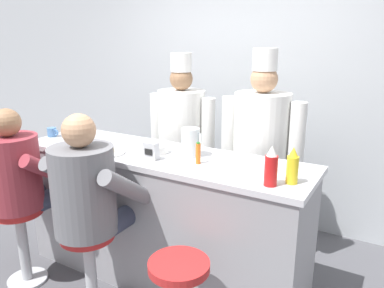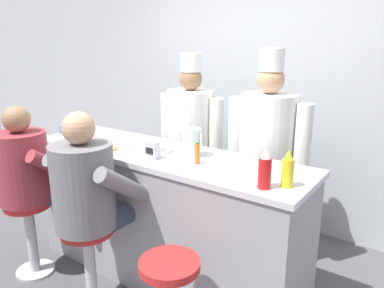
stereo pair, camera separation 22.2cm
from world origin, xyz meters
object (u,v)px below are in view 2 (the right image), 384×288
breakfast_plate (112,150)px  diner_seated_grey (88,192)px  napkin_dispenser_chrome (152,150)px  cook_in_whites_far (267,151)px  cereal_bowl (161,148)px  diner_seated_maroon (27,173)px  mustard_bottle_yellow (288,170)px  cook_in_whites_near (191,138)px  water_pitcher_clear (192,142)px  coffee_mug_blue (64,129)px  hot_sauce_bottle_orange (197,153)px  ketchup_bottle_red (265,170)px

breakfast_plate → diner_seated_grey: bearing=-68.2°
napkin_dispenser_chrome → cook_in_whites_far: cook_in_whites_far is taller
cereal_bowl → diner_seated_maroon: diner_seated_maroon is taller
mustard_bottle_yellow → cook_in_whites_near: 1.50m
cook_in_whites_near → napkin_dispenser_chrome: bearing=-72.0°
cereal_bowl → napkin_dispenser_chrome: 0.16m
cereal_bowl → diner_seated_maroon: (-0.87, -0.56, -0.21)m
breakfast_plate → diner_seated_grey: 0.42m
mustard_bottle_yellow → water_pitcher_clear: mustard_bottle_yellow is taller
coffee_mug_blue → breakfast_plate: bearing=-10.6°
water_pitcher_clear → cereal_bowl: size_ratio=1.30×
breakfast_plate → diner_seated_maroon: (-0.57, -0.36, -0.20)m
hot_sauce_bottle_orange → ketchup_bottle_red: bearing=-13.7°
coffee_mug_blue → cook_in_whites_far: cook_in_whites_far is taller
hot_sauce_bottle_orange → napkin_dispenser_chrome: size_ratio=1.23×
diner_seated_grey → diner_seated_maroon: bearing=-179.9°
coffee_mug_blue → cook_in_whites_far: (1.63, 0.71, -0.10)m
hot_sauce_bottle_orange → diner_seated_maroon: 1.37m
cereal_bowl → diner_seated_grey: diner_seated_grey is taller
cook_in_whites_far → water_pitcher_clear: bearing=-118.5°
breakfast_plate → cook_in_whites_near: 0.92m
hot_sauce_bottle_orange → cereal_bowl: hot_sauce_bottle_orange is taller
hot_sauce_bottle_orange → water_pitcher_clear: size_ratio=0.74×
diner_seated_grey → napkin_dispenser_chrome: bearing=62.8°
water_pitcher_clear → breakfast_plate: size_ratio=0.82×
ketchup_bottle_red → cereal_bowl: (-0.93, 0.20, -0.08)m
ketchup_bottle_red → mustard_bottle_yellow: bearing=44.9°
ketchup_bottle_red → hot_sauce_bottle_orange: (-0.55, 0.13, -0.04)m
water_pitcher_clear → breakfast_plate: (-0.55, -0.27, -0.09)m
ketchup_bottle_red → coffee_mug_blue: bearing=176.0°
cook_in_whites_near → cereal_bowl: bearing=-72.0°
breakfast_plate → napkin_dispenser_chrome: 0.36m
napkin_dispenser_chrome → cook_in_whites_far: (0.51, 0.79, -0.12)m
water_pitcher_clear → diner_seated_maroon: bearing=-150.9°
water_pitcher_clear → diner_seated_grey: diner_seated_grey is taller
napkin_dispenser_chrome → diner_seated_maroon: 1.04m
ketchup_bottle_red → mustard_bottle_yellow: 0.14m
napkin_dispenser_chrome → breakfast_plate: bearing=-171.1°
cereal_bowl → coffee_mug_blue: bearing=-176.6°
napkin_dispenser_chrome → cook_in_whites_near: bearing=108.0°
mustard_bottle_yellow → diner_seated_grey: (-1.18, -0.45, -0.27)m
diner_seated_maroon → cook_in_whites_far: bearing=40.0°
coffee_mug_blue → water_pitcher_clear: bearing=5.4°
ketchup_bottle_red → napkin_dispenser_chrome: bearing=176.7°
ketchup_bottle_red → diner_seated_maroon: (-1.80, -0.36, -0.29)m
breakfast_plate → hot_sauce_bottle_orange: bearing=11.5°
hot_sauce_bottle_orange → coffee_mug_blue: 1.44m
diner_seated_grey → cook_in_whites_near: size_ratio=0.82×
water_pitcher_clear → coffee_mug_blue: water_pitcher_clear is taller
ketchup_bottle_red → cook_in_whites_near: 1.48m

